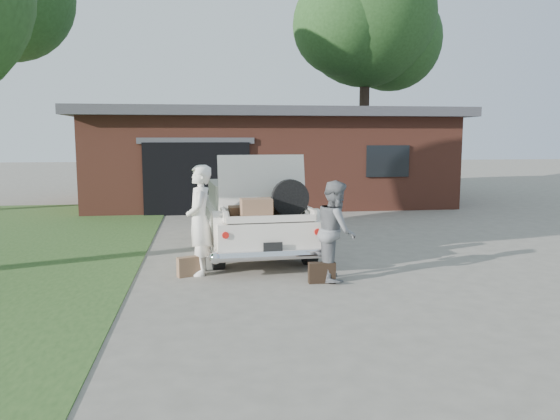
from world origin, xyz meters
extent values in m
plane|color=gray|center=(0.00, 0.00, 0.00)|extent=(90.00, 90.00, 0.00)
cube|color=#2D4C1E|center=(-5.50, 3.00, 0.01)|extent=(6.00, 16.00, 0.02)
cube|color=brown|center=(1.00, 11.50, 1.50)|extent=(12.00, 7.00, 3.00)
cube|color=#4C4C51|center=(1.00, 11.50, 3.15)|extent=(12.80, 7.80, 0.30)
cube|color=black|center=(-1.50, 8.05, 1.10)|extent=(3.20, 0.30, 2.20)
cube|color=#4C4C51|center=(-1.50, 7.98, 2.25)|extent=(3.50, 0.12, 0.18)
cube|color=black|center=(4.50, 7.98, 1.60)|extent=(1.40, 0.08, 1.00)
cylinder|color=#38281E|center=(5.85, 15.15, 3.03)|extent=(0.44, 0.44, 6.06)
sphere|color=#2B5523|center=(5.85, 15.15, 7.57)|extent=(6.08, 6.08, 6.08)
sphere|color=#2B5523|center=(7.22, 15.76, 6.71)|extent=(4.56, 4.56, 4.56)
sphere|color=#2B5523|center=(4.63, 14.39, 7.03)|extent=(4.26, 4.26, 4.26)
cube|color=white|center=(-0.33, 2.66, 0.60)|extent=(2.12, 4.92, 0.63)
cube|color=#BBBBA5|center=(-0.35, 2.94, 1.15)|extent=(1.70, 2.02, 0.50)
cube|color=black|center=(-0.41, 3.86, 1.14)|extent=(1.49, 0.17, 0.42)
cube|color=black|center=(-0.29, 2.03, 1.14)|extent=(1.49, 0.17, 0.42)
cylinder|color=black|center=(-1.07, 0.97, 0.32)|extent=(0.25, 0.65, 0.64)
cylinder|color=black|center=(0.62, 1.08, 0.32)|extent=(0.25, 0.65, 0.64)
cylinder|color=black|center=(-1.28, 4.24, 0.32)|extent=(0.25, 0.65, 0.64)
cylinder|color=black|center=(0.41, 4.34, 0.32)|extent=(0.25, 0.65, 0.64)
cylinder|color=silver|center=(-0.18, 0.21, 0.38)|extent=(1.98, 0.30, 0.17)
cylinder|color=#A5140F|center=(-0.97, 0.23, 0.75)|extent=(0.12, 0.10, 0.12)
cylinder|color=#A5140F|center=(0.60, 0.32, 0.75)|extent=(0.12, 0.10, 0.12)
cube|color=black|center=(-0.18, 0.19, 0.53)|extent=(0.33, 0.04, 0.16)
cube|color=black|center=(-0.22, 0.83, 0.93)|extent=(1.55, 1.15, 0.04)
cube|color=white|center=(-0.99, 0.78, 1.03)|extent=(0.12, 1.06, 0.17)
cube|color=white|center=(0.55, 0.88, 1.03)|extent=(0.12, 1.06, 0.17)
cube|color=white|center=(-0.18, 0.30, 0.99)|extent=(1.54, 0.15, 0.12)
cube|color=white|center=(-0.24, 1.24, 1.49)|extent=(1.63, 0.38, 1.09)
cube|color=#503622|center=(-0.58, 0.92, 1.05)|extent=(0.60, 0.41, 0.19)
cube|color=#95694C|center=(-0.42, 0.50, 1.14)|extent=(0.55, 0.38, 0.36)
cube|color=black|center=(-0.24, 1.07, 1.04)|extent=(0.58, 0.40, 0.17)
cube|color=#98774D|center=(-0.06, 1.13, 1.20)|extent=(0.43, 0.29, 0.14)
cylinder|color=black|center=(0.21, 0.81, 1.29)|extent=(0.67, 0.20, 0.67)
imported|color=white|center=(-1.39, 0.63, 0.95)|extent=(0.46, 0.70, 1.89)
imported|color=slate|center=(0.84, -0.04, 0.83)|extent=(0.72, 0.88, 1.66)
cube|color=#896346|center=(-1.57, 0.51, 0.17)|extent=(0.46, 0.30, 0.34)
cube|color=black|center=(0.57, -0.24, 0.17)|extent=(0.44, 0.15, 0.34)
camera|label=1|loc=(-1.32, -8.72, 2.37)|focal=35.00mm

